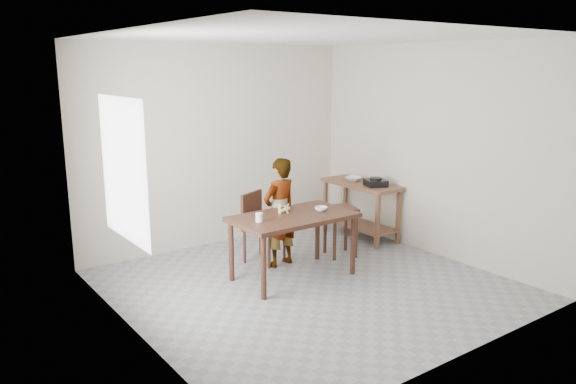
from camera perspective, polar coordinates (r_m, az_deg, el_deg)
floor at (r=6.41m, az=2.14°, el=-9.58°), size 4.00×4.00×0.04m
ceiling at (r=5.94m, az=2.37°, el=15.70°), size 4.00×4.00×0.04m
wall_back at (r=7.69m, az=-7.16°, el=4.69°), size 4.00×0.04×2.70m
wall_front at (r=4.65m, az=17.90°, el=-1.08°), size 4.00×0.04×2.70m
wall_left at (r=5.05m, az=-16.05°, el=0.10°), size 0.04×4.00×2.70m
wall_right at (r=7.43m, az=14.59°, el=4.11°), size 0.04×4.00×2.70m
window_pane at (r=5.22m, az=-16.40°, el=2.16°), size 0.02×1.10×1.30m
dining_table at (r=6.49m, az=0.52°, el=-5.55°), size 1.40×0.80×0.75m
prep_counter at (r=8.07m, az=7.37°, el=-1.82°), size 0.50×1.20×0.80m
child at (r=6.82m, az=-0.86°, el=-2.08°), size 0.53×0.39×1.34m
dining_chair at (r=7.00m, az=-2.41°, el=-3.68°), size 0.55×0.55×0.87m
stool at (r=7.29m, az=5.35°, el=-4.00°), size 0.45×0.45×0.64m
glass_tumbler at (r=6.11m, az=-2.95°, el=-2.59°), size 0.08×0.08×0.10m
small_bowl at (r=6.57m, az=3.38°, el=-1.72°), size 0.20×0.20×0.05m
banana at (r=6.49m, az=-0.39°, el=-1.79°), size 0.21×0.17×0.07m
serving_bowl at (r=8.09m, az=6.69°, el=1.35°), size 0.31×0.31×0.06m
gas_burner at (r=7.76m, az=8.89°, el=0.93°), size 0.35×0.35×0.09m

